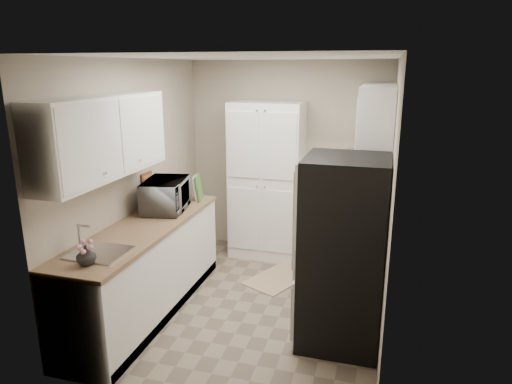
{
  "coord_description": "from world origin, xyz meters",
  "views": [
    {
      "loc": [
        1.23,
        -4.16,
        2.42
      ],
      "look_at": [
        -0.01,
        0.15,
        1.18
      ],
      "focal_mm": 32.0,
      "sensor_mm": 36.0,
      "label": 1
    }
  ],
  "objects_px": {
    "refrigerator": "(343,253)",
    "microwave": "(166,195)",
    "electric_range": "(352,257)",
    "pantry_cabinet": "(267,181)",
    "wine_bottle": "(178,188)",
    "toaster_oven": "(370,187)"
  },
  "relations": [
    {
      "from": "toaster_oven",
      "to": "electric_range",
      "type": "bearing_deg",
      "value": -101.11
    },
    {
      "from": "electric_range",
      "to": "refrigerator",
      "type": "distance_m",
      "value": 0.88
    },
    {
      "from": "microwave",
      "to": "refrigerator",
      "type": "bearing_deg",
      "value": -115.38
    },
    {
      "from": "pantry_cabinet",
      "to": "microwave",
      "type": "distance_m",
      "value": 1.47
    },
    {
      "from": "electric_range",
      "to": "microwave",
      "type": "xyz_separation_m",
      "value": [
        -1.97,
        -0.31,
        0.61
      ]
    },
    {
      "from": "microwave",
      "to": "toaster_oven",
      "type": "relative_size",
      "value": 1.78
    },
    {
      "from": "pantry_cabinet",
      "to": "electric_range",
      "type": "xyz_separation_m",
      "value": [
        1.17,
        -0.93,
        -0.52
      ]
    },
    {
      "from": "microwave",
      "to": "wine_bottle",
      "type": "bearing_deg",
      "value": -2.77
    },
    {
      "from": "electric_range",
      "to": "microwave",
      "type": "bearing_deg",
      "value": -171.09
    },
    {
      "from": "refrigerator",
      "to": "microwave",
      "type": "height_order",
      "value": "refrigerator"
    },
    {
      "from": "pantry_cabinet",
      "to": "refrigerator",
      "type": "height_order",
      "value": "pantry_cabinet"
    },
    {
      "from": "electric_range",
      "to": "microwave",
      "type": "relative_size",
      "value": 1.87
    },
    {
      "from": "microwave",
      "to": "toaster_oven",
      "type": "xyz_separation_m",
      "value": [
        2.09,
        1.24,
        -0.07
      ]
    },
    {
      "from": "pantry_cabinet",
      "to": "refrigerator",
      "type": "distance_m",
      "value": 2.07
    },
    {
      "from": "electric_range",
      "to": "wine_bottle",
      "type": "relative_size",
      "value": 4.06
    },
    {
      "from": "toaster_oven",
      "to": "refrigerator",
      "type": "bearing_deg",
      "value": -99.0
    },
    {
      "from": "pantry_cabinet",
      "to": "wine_bottle",
      "type": "bearing_deg",
      "value": -136.33
    },
    {
      "from": "refrigerator",
      "to": "toaster_oven",
      "type": "xyz_separation_m",
      "value": [
        0.15,
        1.73,
        0.17
      ]
    },
    {
      "from": "pantry_cabinet",
      "to": "microwave",
      "type": "height_order",
      "value": "pantry_cabinet"
    },
    {
      "from": "pantry_cabinet",
      "to": "wine_bottle",
      "type": "distance_m",
      "value": 1.19
    },
    {
      "from": "refrigerator",
      "to": "toaster_oven",
      "type": "bearing_deg",
      "value": 85.05
    },
    {
      "from": "refrigerator",
      "to": "wine_bottle",
      "type": "bearing_deg",
      "value": 155.6
    }
  ]
}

